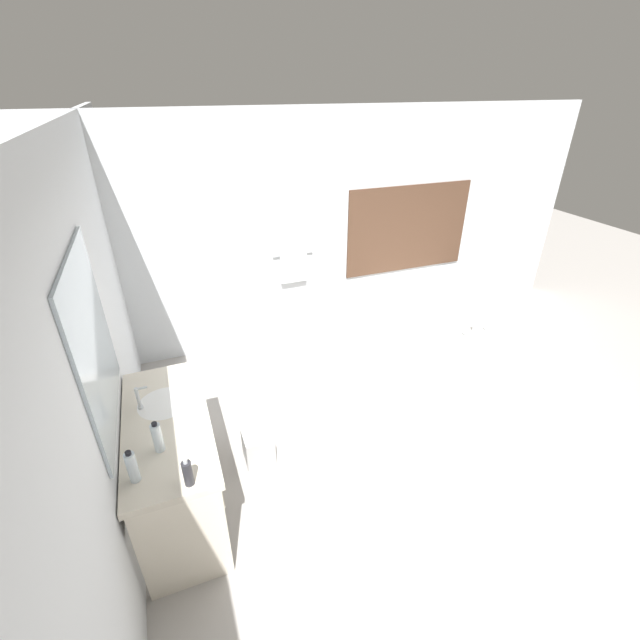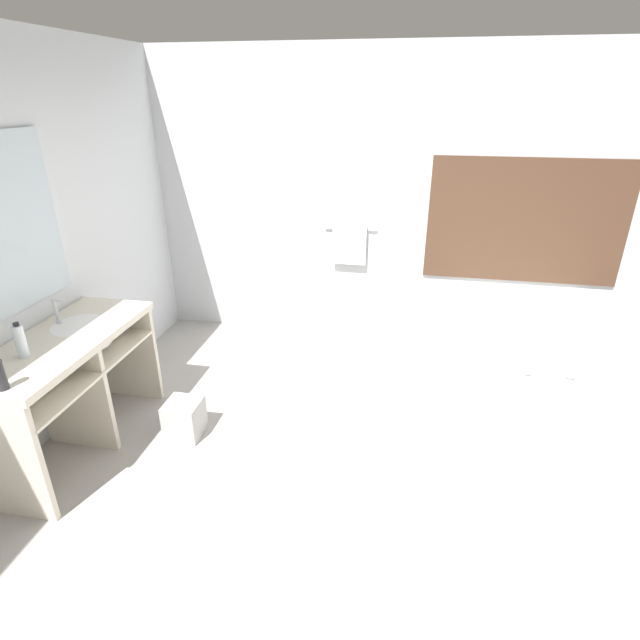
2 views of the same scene
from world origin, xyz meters
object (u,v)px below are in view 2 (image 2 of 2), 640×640
Objects in this scene: bathtub at (523,359)px; waste_bin at (185,419)px; water_bottle_1 at (21,341)px; soap_dispenser at (0,375)px.

bathtub reaches higher than waste_bin.
water_bottle_1 reaches higher than waste_bin.
water_bottle_1 is at bearing -153.70° from bathtub.
waste_bin is (0.71, 0.51, -0.82)m from water_bottle_1.
soap_dispenser is at bearing -147.86° from bathtub.
soap_dispenser reaches higher than bathtub.
soap_dispenser is (-3.06, -1.92, 0.64)m from bathtub.
water_bottle_1 is at bearing 113.61° from soap_dispenser.
waste_bin is at bearing -156.64° from bathtub.
bathtub is 3.67m from soap_dispenser.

